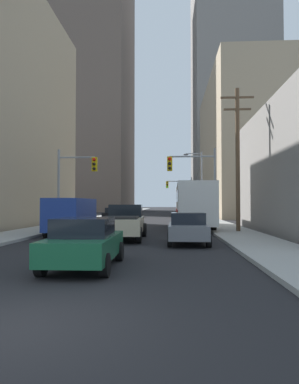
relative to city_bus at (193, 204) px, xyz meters
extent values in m
plane|color=black|center=(-4.31, -22.16, -1.93)|extent=(400.00, 400.00, 0.00)
cube|color=#9E9E99|center=(-11.02, 27.84, -1.85)|extent=(3.04, 160.00, 0.15)
cube|color=#9E9E99|center=(2.40, 27.84, -1.85)|extent=(3.04, 160.00, 0.15)
cube|color=silver|center=(0.00, -0.01, 0.02)|extent=(2.57, 11.52, 2.90)
cube|color=black|center=(-1.26, -0.01, 0.54)|extent=(0.08, 10.58, 0.80)
cube|color=red|center=(-1.26, -0.01, -0.56)|extent=(0.08, 10.58, 0.28)
cylinder|color=black|center=(-1.17, 4.02, -1.43)|extent=(0.32, 1.00, 1.00)
cylinder|color=black|center=(1.18, 4.02, -1.43)|extent=(0.32, 1.00, 1.00)
cylinder|color=black|center=(-1.17, -3.23, -1.43)|extent=(0.32, 1.00, 1.00)
cylinder|color=black|center=(1.18, -3.23, -1.43)|extent=(0.32, 1.00, 1.00)
cube|color=#C6B793|center=(-4.30, -8.54, -1.13)|extent=(2.21, 5.48, 0.80)
cube|color=black|center=(-4.30, -7.57, -0.38)|extent=(1.87, 1.87, 0.70)
cube|color=black|center=(-4.30, -9.89, -0.68)|extent=(1.85, 2.44, 0.10)
cylinder|color=black|center=(-5.26, -6.82, -1.53)|extent=(0.28, 0.80, 0.80)
cylinder|color=black|center=(-3.34, -6.82, -1.53)|extent=(0.28, 0.80, 0.80)
cylinder|color=black|center=(-5.26, -10.27, -1.53)|extent=(0.28, 0.80, 0.80)
cylinder|color=black|center=(-3.34, -10.27, -1.53)|extent=(0.28, 0.80, 0.80)
cube|color=navy|center=(-7.83, -6.33, -0.62)|extent=(2.00, 5.20, 1.90)
cube|color=black|center=(-7.83, -3.72, -0.20)|extent=(1.76, 0.02, 0.60)
cylinder|color=black|center=(-8.79, -4.66, -1.57)|extent=(0.24, 0.72, 0.72)
cylinder|color=black|center=(-6.87, -4.66, -1.57)|extent=(0.24, 0.72, 0.72)
cylinder|color=black|center=(-8.79, -7.99, -1.57)|extent=(0.24, 0.72, 0.72)
cylinder|color=black|center=(-6.87, -7.99, -1.57)|extent=(0.24, 0.72, 0.72)
cube|color=#195938|center=(-4.37, -16.96, -1.28)|extent=(1.85, 4.22, 0.65)
cube|color=black|center=(-4.37, -17.11, -0.68)|extent=(1.61, 1.92, 0.55)
cylinder|color=black|center=(-5.23, -15.62, -1.61)|extent=(0.22, 0.64, 0.64)
cylinder|color=black|center=(-3.51, -15.62, -1.61)|extent=(0.22, 0.64, 0.64)
cylinder|color=black|center=(-5.23, -18.31, -1.61)|extent=(0.22, 0.64, 0.64)
cylinder|color=black|center=(-3.51, -18.31, -1.61)|extent=(0.22, 0.64, 0.64)
cube|color=slate|center=(-0.93, -10.41, -1.28)|extent=(1.87, 4.23, 0.65)
cube|color=black|center=(-0.93, -10.56, -0.68)|extent=(1.61, 1.93, 0.55)
cylinder|color=black|center=(-1.80, -9.07, -1.61)|extent=(0.22, 0.64, 0.64)
cylinder|color=black|center=(-0.07, -9.07, -1.61)|extent=(0.22, 0.64, 0.64)
cylinder|color=black|center=(-1.80, -11.75, -1.61)|extent=(0.22, 0.64, 0.64)
cylinder|color=black|center=(-0.07, -11.75, -1.61)|extent=(0.22, 0.64, 0.64)
cube|color=black|center=(-7.84, 10.15, -1.28)|extent=(1.95, 4.26, 0.65)
cube|color=black|center=(-7.84, 10.00, -0.68)|extent=(1.65, 1.96, 0.55)
cylinder|color=black|center=(-8.70, 11.50, -1.61)|extent=(0.22, 0.64, 0.64)
cylinder|color=black|center=(-6.97, 11.50, -1.61)|extent=(0.22, 0.64, 0.64)
cylinder|color=black|center=(-8.70, 8.81, -1.61)|extent=(0.22, 0.64, 0.64)
cylinder|color=black|center=(-6.97, 8.81, -1.61)|extent=(0.22, 0.64, 0.64)
cube|color=maroon|center=(-7.74, 23.79, -1.28)|extent=(1.89, 4.24, 0.65)
cube|color=black|center=(-7.74, 23.64, -0.68)|extent=(1.62, 1.93, 0.55)
cylinder|color=black|center=(-8.61, 25.13, -1.61)|extent=(0.22, 0.64, 0.64)
cylinder|color=black|center=(-6.88, 25.13, -1.61)|extent=(0.22, 0.64, 0.64)
cylinder|color=black|center=(-8.61, 22.45, -1.61)|extent=(0.22, 0.64, 0.64)
cylinder|color=black|center=(-6.88, 22.45, -1.61)|extent=(0.22, 0.64, 0.64)
cylinder|color=gray|center=(-10.10, -1.86, 1.07)|extent=(0.18, 0.18, 6.00)
cylinder|color=gray|center=(-8.74, -1.86, 3.47)|extent=(2.71, 0.12, 0.12)
cube|color=gold|center=(-7.39, -1.86, 2.95)|extent=(0.38, 0.30, 1.05)
sphere|color=red|center=(-7.39, -2.03, 3.29)|extent=(0.24, 0.24, 0.24)
sphere|color=black|center=(-7.39, -2.03, 2.95)|extent=(0.24, 0.24, 0.24)
sphere|color=black|center=(-7.39, -2.03, 2.61)|extent=(0.24, 0.24, 0.24)
cylinder|color=gray|center=(1.48, -1.86, 1.07)|extent=(0.18, 0.18, 6.00)
cylinder|color=gray|center=(-0.17, -1.86, 3.47)|extent=(3.29, 0.12, 0.12)
cube|color=gold|center=(-1.81, -1.86, 2.95)|extent=(0.38, 0.30, 1.05)
sphere|color=red|center=(-1.81, -2.03, 3.29)|extent=(0.24, 0.24, 0.24)
sphere|color=black|center=(-1.81, -2.03, 2.95)|extent=(0.24, 0.24, 0.24)
sphere|color=black|center=(-1.81, -2.03, 2.61)|extent=(0.24, 0.24, 0.24)
cylinder|color=gray|center=(1.48, 26.39, 1.07)|extent=(0.18, 0.18, 6.00)
cylinder|color=gray|center=(-0.38, 26.39, 3.47)|extent=(3.71, 0.12, 0.12)
cube|color=gold|center=(-2.23, 26.39, 2.95)|extent=(0.38, 0.30, 1.05)
sphere|color=black|center=(-2.23, 26.22, 3.29)|extent=(0.24, 0.24, 0.24)
sphere|color=black|center=(-2.23, 26.22, 2.95)|extent=(0.24, 0.24, 0.24)
sphere|color=#19D833|center=(-2.23, 26.22, 2.61)|extent=(0.24, 0.24, 0.24)
cylinder|color=brown|center=(2.70, -4.03, 2.90)|extent=(0.28, 0.28, 9.65)
cube|color=brown|center=(2.70, -4.03, 7.12)|extent=(2.20, 0.12, 0.12)
cube|color=brown|center=(2.70, -4.03, 6.32)|extent=(1.80, 0.12, 0.12)
cylinder|color=gray|center=(1.58, 9.99, 1.82)|extent=(0.16, 0.16, 7.50)
cylinder|color=gray|center=(0.74, 9.99, 5.37)|extent=(1.68, 0.10, 0.10)
ellipsoid|color=#4C4C51|center=(-0.10, 9.99, 5.27)|extent=(0.56, 0.32, 0.20)
cube|color=#66564C|center=(-25.32, 65.36, 31.75)|extent=(25.01, 29.96, 67.37)
cube|color=tan|center=(13.93, 29.62, 8.83)|extent=(19.15, 29.89, 21.51)
cube|color=gray|center=(14.26, 64.40, 29.27)|extent=(19.71, 23.45, 62.40)
camera|label=1|loc=(-1.78, -27.56, 0.02)|focal=32.87mm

